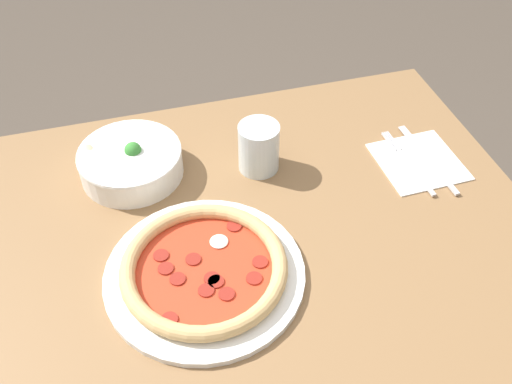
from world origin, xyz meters
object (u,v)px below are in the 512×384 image
Objects in this scene: bowl at (130,160)px; knife at (430,161)px; glass at (259,147)px; fork at (409,163)px; pizza at (204,270)px.

bowl is 0.59m from knife.
bowl is 0.25m from glass.
bowl is 0.92× the size of knife.
glass is at bearing 72.13° from fork.
glass reaches higher than pizza.
pizza is at bearing -73.62° from bowl.
pizza is 1.53× the size of knife.
glass is at bearing -11.32° from bowl.
bowl is 0.54m from fork.
glass is (0.24, -0.05, 0.02)m from bowl.
pizza is at bearing 106.56° from fork.
fork is 0.04m from knife.
pizza reaches higher than fork.
knife is at bearing 17.15° from pizza.
knife is 2.18× the size of glass.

